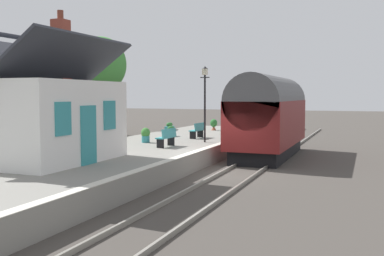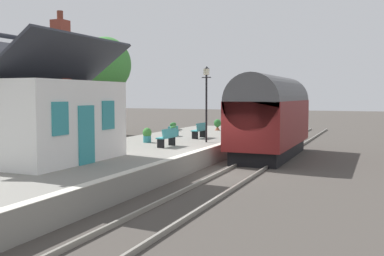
{
  "view_description": "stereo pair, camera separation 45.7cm",
  "coord_description": "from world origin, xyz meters",
  "px_view_note": "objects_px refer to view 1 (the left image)",
  "views": [
    {
      "loc": [
        -17.96,
        -5.8,
        3.29
      ],
      "look_at": [
        0.54,
        1.5,
        1.82
      ],
      "focal_mm": 41.86,
      "sensor_mm": 36.0,
      "label": 1
    },
    {
      "loc": [
        -17.79,
        -6.23,
        3.29
      ],
      "look_at": [
        0.54,
        1.5,
        1.82
      ],
      "focal_mm": 41.86,
      "sensor_mm": 36.0,
      "label": 2
    }
  ],
  "objects_px": {
    "bench_platform_end": "(198,130)",
    "planter_bench_right": "(169,127)",
    "planter_bench_left": "(243,129)",
    "planter_corner_building": "(146,135)",
    "tree_mid_background": "(101,65)",
    "planter_by_door": "(171,131)",
    "bench_mid_platform": "(167,137)",
    "station_building": "(43,117)",
    "tree_far_right": "(34,82)",
    "tree_far_left": "(68,69)",
    "lamp_post_platform": "(205,90)",
    "planter_edge_far": "(214,124)",
    "train": "(269,115)"
  },
  "relations": [
    {
      "from": "planter_corner_building",
      "to": "planter_by_door",
      "type": "height_order",
      "value": "planter_corner_building"
    },
    {
      "from": "train",
      "to": "planter_bench_left",
      "type": "xyz_separation_m",
      "value": [
        3.74,
        2.41,
        -1.04
      ]
    },
    {
      "from": "planter_by_door",
      "to": "planter_edge_far",
      "type": "height_order",
      "value": "planter_edge_far"
    },
    {
      "from": "bench_mid_platform",
      "to": "station_building",
      "type": "bearing_deg",
      "value": 157.67
    },
    {
      "from": "bench_mid_platform",
      "to": "planter_bench_right",
      "type": "distance_m",
      "value": 9.54
    },
    {
      "from": "tree_far_left",
      "to": "bench_mid_platform",
      "type": "bearing_deg",
      "value": -128.69
    },
    {
      "from": "planter_edge_far",
      "to": "tree_far_right",
      "type": "height_order",
      "value": "tree_far_right"
    },
    {
      "from": "station_building",
      "to": "planter_bench_left",
      "type": "relative_size",
      "value": 8.23
    },
    {
      "from": "planter_bench_right",
      "to": "train",
      "type": "bearing_deg",
      "value": -119.75
    },
    {
      "from": "tree_mid_background",
      "to": "planter_by_door",
      "type": "bearing_deg",
      "value": -123.05
    },
    {
      "from": "tree_far_right",
      "to": "tree_far_left",
      "type": "relative_size",
      "value": 0.72
    },
    {
      "from": "bench_platform_end",
      "to": "planter_corner_building",
      "type": "bearing_deg",
      "value": 152.83
    },
    {
      "from": "train",
      "to": "planter_edge_far",
      "type": "xyz_separation_m",
      "value": [
        6.1,
        5.16,
        -0.97
      ]
    },
    {
      "from": "planter_by_door",
      "to": "lamp_post_platform",
      "type": "relative_size",
      "value": 0.21
    },
    {
      "from": "planter_corner_building",
      "to": "station_building",
      "type": "bearing_deg",
      "value": 175.57
    },
    {
      "from": "planter_corner_building",
      "to": "bench_platform_end",
      "type": "bearing_deg",
      "value": -27.17
    },
    {
      "from": "lamp_post_platform",
      "to": "tree_far_left",
      "type": "relative_size",
      "value": 0.48
    },
    {
      "from": "lamp_post_platform",
      "to": "planter_corner_building",
      "type": "bearing_deg",
      "value": 114.87
    },
    {
      "from": "planter_by_door",
      "to": "tree_far_left",
      "type": "xyz_separation_m",
      "value": [
        6.31,
        12.11,
        4.3
      ]
    },
    {
      "from": "bench_mid_platform",
      "to": "lamp_post_platform",
      "type": "height_order",
      "value": "lamp_post_platform"
    },
    {
      "from": "bench_mid_platform",
      "to": "planter_bench_left",
      "type": "bearing_deg",
      "value": -11.25
    },
    {
      "from": "bench_platform_end",
      "to": "lamp_post_platform",
      "type": "distance_m",
      "value": 3.19
    },
    {
      "from": "planter_bench_left",
      "to": "train",
      "type": "bearing_deg",
      "value": -147.15
    },
    {
      "from": "station_building",
      "to": "tree_far_right",
      "type": "height_order",
      "value": "station_building"
    },
    {
      "from": "tree_mid_background",
      "to": "station_building",
      "type": "bearing_deg",
      "value": -153.85
    },
    {
      "from": "tree_mid_background",
      "to": "tree_far_left",
      "type": "distance_m",
      "value": 3.89
    },
    {
      "from": "planter_edge_far",
      "to": "tree_far_left",
      "type": "height_order",
      "value": "tree_far_left"
    },
    {
      "from": "planter_bench_right",
      "to": "tree_mid_background",
      "type": "height_order",
      "value": "tree_mid_background"
    },
    {
      "from": "bench_platform_end",
      "to": "planter_bench_right",
      "type": "bearing_deg",
      "value": 41.42
    },
    {
      "from": "planter_edge_far",
      "to": "train",
      "type": "bearing_deg",
      "value": -139.77
    },
    {
      "from": "planter_bench_left",
      "to": "planter_corner_building",
      "type": "distance_m",
      "value": 7.47
    },
    {
      "from": "planter_by_door",
      "to": "tree_far_right",
      "type": "distance_m",
      "value": 8.86
    },
    {
      "from": "planter_edge_far",
      "to": "planter_corner_building",
      "type": "bearing_deg",
      "value": 175.7
    },
    {
      "from": "planter_bench_right",
      "to": "tree_far_left",
      "type": "xyz_separation_m",
      "value": [
        2.62,
        10.34,
        4.33
      ]
    },
    {
      "from": "bench_mid_platform",
      "to": "planter_bench_left",
      "type": "relative_size",
      "value": 2.02
    },
    {
      "from": "planter_bench_right",
      "to": "tree_mid_background",
      "type": "bearing_deg",
      "value": 75.28
    },
    {
      "from": "bench_mid_platform",
      "to": "planter_bench_right",
      "type": "relative_size",
      "value": 1.48
    },
    {
      "from": "bench_mid_platform",
      "to": "lamp_post_platform",
      "type": "relative_size",
      "value": 0.36
    },
    {
      "from": "planter_bench_left",
      "to": "tree_mid_background",
      "type": "height_order",
      "value": "tree_mid_background"
    },
    {
      "from": "planter_corner_building",
      "to": "tree_far_right",
      "type": "xyz_separation_m",
      "value": [
        1.16,
        8.18,
        2.88
      ]
    },
    {
      "from": "planter_edge_far",
      "to": "lamp_post_platform",
      "type": "bearing_deg",
      "value": -164.58
    },
    {
      "from": "station_building",
      "to": "bench_mid_platform",
      "type": "height_order",
      "value": "station_building"
    },
    {
      "from": "planter_by_door",
      "to": "lamp_post_platform",
      "type": "xyz_separation_m",
      "value": [
        -2.39,
        -3.03,
        2.44
      ]
    },
    {
      "from": "bench_platform_end",
      "to": "planter_bench_left",
      "type": "distance_m",
      "value": 3.83
    },
    {
      "from": "lamp_post_platform",
      "to": "tree_far_right",
      "type": "xyz_separation_m",
      "value": [
        -0.14,
        10.98,
        0.54
      ]
    },
    {
      "from": "train",
      "to": "planter_bench_left",
      "type": "height_order",
      "value": "train"
    },
    {
      "from": "planter_bench_left",
      "to": "tree_far_right",
      "type": "relative_size",
      "value": 0.12
    },
    {
      "from": "train",
      "to": "tree_far_right",
      "type": "distance_m",
      "value": 14.25
    },
    {
      "from": "planter_bench_left",
      "to": "tree_far_left",
      "type": "bearing_deg",
      "value": 77.96
    },
    {
      "from": "planter_bench_right",
      "to": "lamp_post_platform",
      "type": "height_order",
      "value": "lamp_post_platform"
    }
  ]
}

